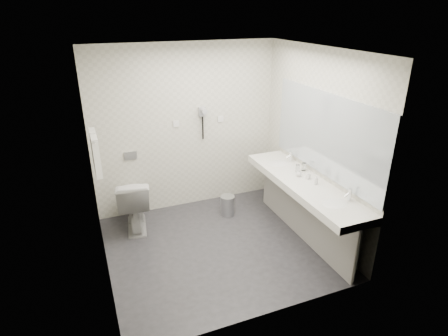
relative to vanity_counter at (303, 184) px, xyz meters
name	(u,v)px	position (x,y,z in m)	size (l,w,h in m)	color
floor	(218,246)	(-1.12, 0.20, -0.80)	(2.80, 2.80, 0.00)	#27262B
ceiling	(216,50)	(-1.12, 0.20, 1.70)	(2.80, 2.80, 0.00)	silver
wall_back	(186,129)	(-1.12, 1.50, 0.45)	(2.80, 2.80, 0.00)	beige
wall_front	(269,209)	(-1.12, -1.10, 0.45)	(2.80, 2.80, 0.00)	beige
wall_left	(95,177)	(-2.52, 0.20, 0.45)	(2.60, 2.60, 0.00)	beige
wall_right	(316,144)	(0.27, 0.20, 0.45)	(2.60, 2.60, 0.00)	beige
vanity_counter	(303,184)	(0.00, 0.00, 0.00)	(0.55, 2.20, 0.10)	silver
vanity_panel	(302,212)	(0.02, 0.00, -0.42)	(0.03, 2.15, 0.75)	gray
vanity_post_near	(356,256)	(0.05, -1.04, -0.42)	(0.06, 0.06, 0.75)	silver
vanity_post_far	(268,182)	(0.05, 1.04, -0.42)	(0.06, 0.06, 0.75)	silver
mirror	(325,135)	(0.26, 0.00, 0.65)	(0.02, 2.20, 1.05)	#B2BCC6
basin_near	(335,205)	(0.00, -0.65, 0.04)	(0.40, 0.31, 0.05)	silver
basin_far	(279,164)	(0.00, 0.65, 0.04)	(0.40, 0.31, 0.05)	silver
faucet_near	(350,195)	(0.19, -0.65, 0.12)	(0.04, 0.04, 0.15)	silver
faucet_far	(291,156)	(0.19, 0.65, 0.12)	(0.04, 0.04, 0.15)	silver
soap_bottle_a	(308,175)	(0.09, 0.03, 0.10)	(0.05, 0.05, 0.10)	white
soap_bottle_b	(299,173)	(0.02, 0.15, 0.10)	(0.07, 0.07, 0.10)	white
soap_bottle_c	(316,180)	(0.09, -0.14, 0.11)	(0.05, 0.05, 0.13)	white
glass_left	(298,168)	(0.08, 0.28, 0.10)	(0.06, 0.06, 0.11)	silver
glass_right	(304,167)	(0.18, 0.29, 0.11)	(0.06, 0.06, 0.11)	silver
toilet	(134,202)	(-2.04, 1.10, -0.41)	(0.44, 0.78, 0.79)	silver
flush_plate	(131,156)	(-1.98, 1.49, 0.15)	(0.18, 0.02, 0.12)	#B2B5BA
pedal_bin	(228,206)	(-0.69, 0.92, -0.65)	(0.21, 0.21, 0.30)	#B2B5BA
bin_lid	(228,197)	(-0.69, 0.92, -0.49)	(0.21, 0.21, 0.01)	#B2B5BA
towel_rail	(92,135)	(-2.47, 0.75, 0.75)	(0.02, 0.02, 0.62)	silver
towel_near	(97,157)	(-2.46, 0.61, 0.53)	(0.07, 0.24, 0.48)	white
towel_far	(95,149)	(-2.46, 0.89, 0.53)	(0.07, 0.24, 0.48)	white
dryer_cradle	(202,111)	(-0.88, 1.47, 0.70)	(0.10, 0.04, 0.14)	#99999F
dryer_barrel	(204,111)	(-0.88, 1.40, 0.73)	(0.08, 0.08, 0.14)	#99999F
dryer_cord	(203,128)	(-0.88, 1.46, 0.45)	(0.02, 0.02, 0.35)	black
switch_plate_a	(176,124)	(-1.27, 1.49, 0.55)	(0.09, 0.02, 0.09)	silver
switch_plate_b	(221,119)	(-0.57, 1.49, 0.55)	(0.09, 0.02, 0.09)	silver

